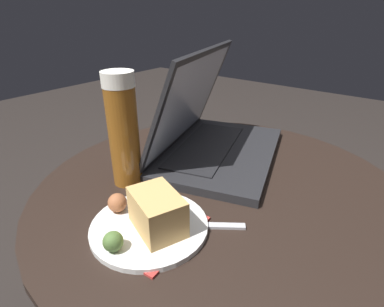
{
  "coord_description": "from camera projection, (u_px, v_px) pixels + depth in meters",
  "views": [
    {
      "loc": [
        -0.44,
        -0.27,
        0.83
      ],
      "look_at": [
        -0.04,
        0.04,
        0.58
      ],
      "focal_mm": 28.0,
      "sensor_mm": 36.0,
      "label": 1
    }
  ],
  "objects": [
    {
      "name": "table",
      "position": [
        217.0,
        242.0,
        0.67
      ],
      "size": [
        0.73,
        0.73,
        0.51
      ],
      "color": "black",
      "rests_on": "ground_plane"
    },
    {
      "name": "napkin",
      "position": [
        160.0,
        233.0,
        0.47
      ],
      "size": [
        0.16,
        0.12,
        0.0
      ],
      "color": "#B7332D",
      "rests_on": "table"
    },
    {
      "name": "laptop",
      "position": [
        210.0,
        135.0,
        0.71
      ],
      "size": [
        0.42,
        0.34,
        0.25
      ],
      "color": "#232326",
      "rests_on": "table"
    },
    {
      "name": "beer_glass",
      "position": [
        123.0,
        130.0,
        0.57
      ],
      "size": [
        0.06,
        0.06,
        0.22
      ],
      "color": "brown",
      "rests_on": "table"
    },
    {
      "name": "snack_plate",
      "position": [
        150.0,
        218.0,
        0.47
      ],
      "size": [
        0.19,
        0.19,
        0.07
      ],
      "color": "silver",
      "rests_on": "table"
    },
    {
      "name": "fork",
      "position": [
        176.0,
        225.0,
        0.49
      ],
      "size": [
        0.13,
        0.17,
        0.0
      ],
      "color": "#B2B2B7",
      "rests_on": "table"
    }
  ]
}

